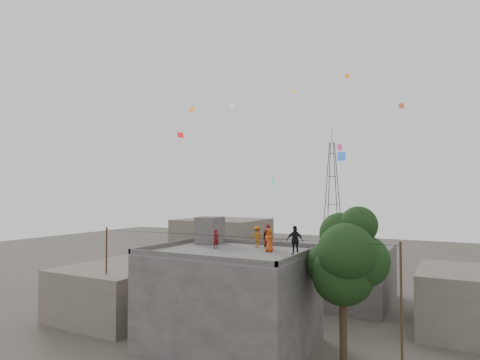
% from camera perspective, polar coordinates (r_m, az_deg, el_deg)
% --- Properties ---
extents(ground, '(140.00, 140.00, 0.00)m').
position_cam_1_polar(ground, '(28.00, -1.45, -22.52)').
color(ground, '#453F39').
rests_on(ground, ground).
extents(main_building, '(10.00, 8.00, 6.10)m').
position_cam_1_polar(main_building, '(27.08, -1.44, -16.47)').
color(main_building, '#43413E').
rests_on(main_building, ground).
extents(parapet, '(10.00, 8.00, 0.30)m').
position_cam_1_polar(parapet, '(26.46, -1.44, -9.74)').
color(parapet, '#43413E').
rests_on(parapet, main_building).
extents(stair_head_box, '(1.60, 1.80, 2.00)m').
position_cam_1_polar(stair_head_box, '(30.22, -4.32, -7.15)').
color(stair_head_box, '#43413E').
rests_on(stair_head_box, main_building).
extents(neighbor_west, '(8.00, 10.00, 4.00)m').
position_cam_1_polar(neighbor_west, '(35.34, -16.00, -14.70)').
color(neighbor_west, '#61594D').
rests_on(neighbor_west, ground).
extents(neighbor_north, '(12.00, 9.00, 5.00)m').
position_cam_1_polar(neighbor_north, '(39.09, 11.64, -12.74)').
color(neighbor_north, '#43413E').
rests_on(neighbor_north, ground).
extents(neighbor_northwest, '(9.00, 8.00, 7.00)m').
position_cam_1_polar(neighbor_northwest, '(45.52, -2.50, -9.97)').
color(neighbor_northwest, '#61594D').
rests_on(neighbor_northwest, ground).
extents(neighbor_east, '(7.00, 8.00, 4.40)m').
position_cam_1_polar(neighbor_east, '(33.71, 30.21, -14.79)').
color(neighbor_east, '#61594D').
rests_on(neighbor_east, ground).
extents(tree, '(4.90, 4.60, 9.10)m').
position_cam_1_polar(tree, '(24.35, 14.84, -10.71)').
color(tree, black).
rests_on(tree, ground).
extents(utility_line, '(20.12, 0.62, 7.40)m').
position_cam_1_polar(utility_line, '(25.59, -1.86, -15.53)').
color(utility_line, black).
rests_on(utility_line, ground).
extents(transmission_tower, '(2.97, 2.97, 20.01)m').
position_cam_1_polar(transmission_tower, '(65.06, 13.00, -2.61)').
color(transmission_tower, black).
rests_on(transmission_tower, ground).
extents(person_red_adult, '(0.68, 0.50, 1.70)m').
position_cam_1_polar(person_red_adult, '(27.17, 4.03, -8.05)').
color(person_red_adult, maroon).
rests_on(person_red_adult, main_building).
extents(person_orange_child, '(0.87, 0.72, 1.52)m').
position_cam_1_polar(person_orange_child, '(26.05, 4.15, -8.51)').
color(person_orange_child, '#BE4715').
rests_on(person_orange_child, main_building).
extents(person_dark_child, '(0.71, 0.76, 1.24)m').
position_cam_1_polar(person_dark_child, '(28.40, 3.78, -8.25)').
color(person_dark_child, black).
rests_on(person_dark_child, main_building).
extents(person_dark_adult, '(1.06, 0.47, 1.79)m').
position_cam_1_polar(person_dark_adult, '(24.68, 7.80, -8.54)').
color(person_dark_adult, black).
rests_on(person_dark_adult, main_building).
extents(person_orange_adult, '(1.11, 0.88, 1.50)m').
position_cam_1_polar(person_orange_adult, '(28.22, 2.48, -8.03)').
color(person_orange_adult, '#9C5811').
rests_on(person_orange_adult, main_building).
extents(person_red_child, '(0.45, 0.55, 1.29)m').
position_cam_1_polar(person_red_child, '(27.66, -3.41, -8.37)').
color(person_red_child, maroon).
rests_on(person_red_child, main_building).
extents(kites, '(16.98, 17.32, 12.69)m').
position_cam_1_polar(kites, '(33.25, 6.82, 8.16)').
color(kites, red).
rests_on(kites, ground).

